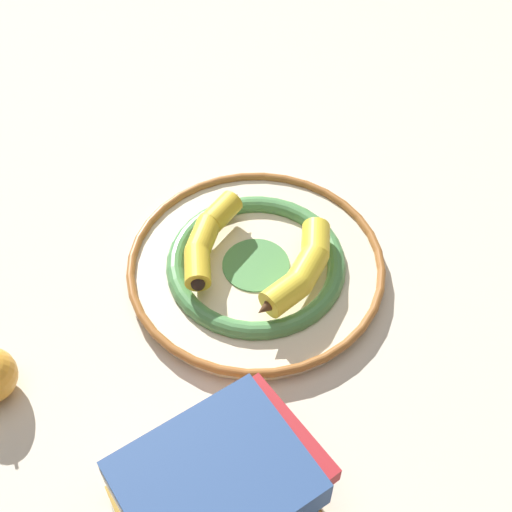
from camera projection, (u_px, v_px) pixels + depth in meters
The scene contains 5 objects.
ground_plane at pixel (243, 284), 0.96m from camera, with size 2.80×2.80×0.00m, color beige.
decorative_bowl at pixel (256, 266), 0.96m from camera, with size 0.35×0.35×0.03m.
banana_a at pixel (301, 270), 0.91m from camera, with size 0.14×0.13×0.04m.
banana_b at pixel (208, 236), 0.95m from camera, with size 0.12×0.15×0.03m.
book_stack at pixel (218, 494), 0.71m from camera, with size 0.23×0.20×0.13m.
Camera 1 is at (0.17, 0.55, 0.77)m, focal length 50.00 mm.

